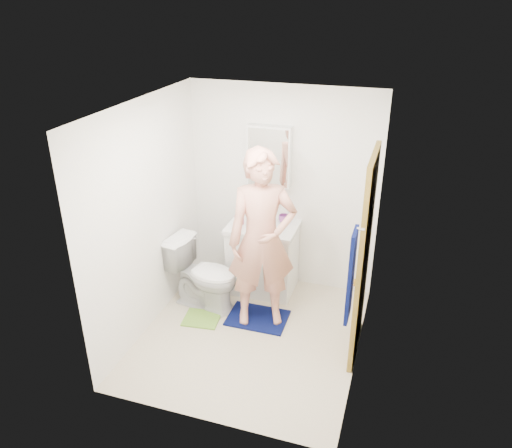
% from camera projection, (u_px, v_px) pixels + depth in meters
% --- Properties ---
extents(floor, '(2.20, 2.40, 0.02)m').
position_uv_depth(floor, '(251.00, 336.00, 5.25)').
color(floor, beige).
rests_on(floor, ground).
extents(ceiling, '(2.20, 2.40, 0.02)m').
position_uv_depth(ceiling, '(249.00, 105.00, 4.21)').
color(ceiling, white).
rests_on(ceiling, ground).
extents(wall_back, '(2.20, 0.02, 2.40)m').
position_uv_depth(wall_back, '(283.00, 189.00, 5.77)').
color(wall_back, white).
rests_on(wall_back, ground).
extents(wall_front, '(2.20, 0.02, 2.40)m').
position_uv_depth(wall_front, '(199.00, 303.00, 3.69)').
color(wall_front, white).
rests_on(wall_front, ground).
extents(wall_left, '(0.02, 2.40, 2.40)m').
position_uv_depth(wall_left, '(146.00, 218.00, 5.04)').
color(wall_left, white).
rests_on(wall_left, ground).
extents(wall_right, '(0.02, 2.40, 2.40)m').
position_uv_depth(wall_right, '(369.00, 250.00, 4.43)').
color(wall_right, white).
rests_on(wall_right, ground).
extents(vanity_cabinet, '(0.75, 0.55, 0.80)m').
position_uv_depth(vanity_cabinet, '(263.00, 259.00, 5.91)').
color(vanity_cabinet, white).
rests_on(vanity_cabinet, floor).
extents(countertop, '(0.79, 0.59, 0.05)m').
position_uv_depth(countertop, '(263.00, 227.00, 5.72)').
color(countertop, white).
rests_on(countertop, vanity_cabinet).
extents(sink_basin, '(0.40, 0.40, 0.03)m').
position_uv_depth(sink_basin, '(263.00, 226.00, 5.72)').
color(sink_basin, white).
rests_on(sink_basin, countertop).
extents(faucet, '(0.03, 0.03, 0.12)m').
position_uv_depth(faucet, '(268.00, 214.00, 5.84)').
color(faucet, silver).
rests_on(faucet, countertop).
extents(medicine_cabinet, '(0.50, 0.12, 0.70)m').
position_uv_depth(medicine_cabinet, '(269.00, 156.00, 5.58)').
color(medicine_cabinet, white).
rests_on(medicine_cabinet, wall_back).
extents(mirror_panel, '(0.46, 0.01, 0.66)m').
position_uv_depth(mirror_panel, '(268.00, 158.00, 5.53)').
color(mirror_panel, white).
rests_on(mirror_panel, wall_back).
extents(door, '(0.05, 0.80, 2.05)m').
position_uv_depth(door, '(364.00, 259.00, 4.64)').
color(door, olive).
rests_on(door, ground).
extents(door_knob, '(0.07, 0.07, 0.07)m').
position_uv_depth(door_knob, '(354.00, 282.00, 4.41)').
color(door_knob, gold).
rests_on(door_knob, door).
extents(towel, '(0.03, 0.24, 0.80)m').
position_uv_depth(towel, '(351.00, 276.00, 3.94)').
color(towel, '#070F45').
rests_on(towel, wall_right).
extents(towel_hook, '(0.06, 0.02, 0.02)m').
position_uv_depth(towel_hook, '(361.00, 229.00, 3.75)').
color(towel_hook, silver).
rests_on(towel_hook, wall_right).
extents(toilet, '(0.86, 0.58, 0.81)m').
position_uv_depth(toilet, '(204.00, 274.00, 5.58)').
color(toilet, white).
rests_on(toilet, floor).
extents(bath_mat, '(0.65, 0.47, 0.02)m').
position_uv_depth(bath_mat, '(258.00, 318.00, 5.51)').
color(bath_mat, '#070F45').
rests_on(bath_mat, floor).
extents(green_rug, '(0.42, 0.37, 0.02)m').
position_uv_depth(green_rug, '(202.00, 319.00, 5.49)').
color(green_rug, '#75AD39').
rests_on(green_rug, floor).
extents(soap_dispenser, '(0.10, 0.10, 0.18)m').
position_uv_depth(soap_dispenser, '(239.00, 218.00, 5.68)').
color(soap_dispenser, '#CF607A').
rests_on(soap_dispenser, countertop).
extents(toothbrush_cup, '(0.16, 0.16, 0.10)m').
position_uv_depth(toothbrush_cup, '(284.00, 219.00, 5.75)').
color(toothbrush_cup, '#95479C').
rests_on(toothbrush_cup, countertop).
extents(man, '(0.82, 0.69, 1.93)m').
position_uv_depth(man, '(262.00, 240.00, 5.07)').
color(man, tan).
rests_on(man, bath_mat).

